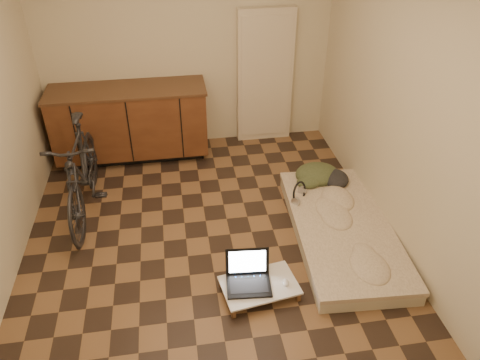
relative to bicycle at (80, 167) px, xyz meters
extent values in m
cube|color=brown|center=(1.20, -0.62, -0.55)|extent=(3.50, 4.00, 0.00)
cube|color=beige|center=(1.20, 1.38, 0.75)|extent=(3.50, 0.00, 2.60)
cube|color=beige|center=(1.20, -2.62, 0.75)|extent=(3.50, 0.00, 2.60)
cube|color=beige|center=(2.95, -0.62, 0.75)|extent=(0.00, 4.00, 2.60)
cube|color=black|center=(0.45, 1.12, -0.50)|extent=(1.70, 0.48, 0.10)
cube|color=#4B2615|center=(0.45, 1.08, -0.06)|extent=(1.80, 0.60, 0.78)
cube|color=#4D301C|center=(0.45, 1.08, 0.35)|extent=(1.84, 0.62, 0.03)
cube|color=beige|center=(2.15, 1.32, 0.30)|extent=(0.70, 0.10, 1.70)
imported|color=black|center=(0.00, 0.00, 0.00)|extent=(0.53, 1.70, 1.09)
cube|color=beige|center=(2.50, -0.82, -0.49)|extent=(1.01, 1.94, 0.12)
cube|color=beige|center=(2.50, -0.82, -0.41)|extent=(1.03, 1.96, 0.04)
cube|color=brown|center=(1.30, -1.65, -0.50)|extent=(0.04, 0.04, 0.09)
cube|color=brown|center=(1.25, -1.30, -0.50)|extent=(0.04, 0.04, 0.09)
cube|color=brown|center=(1.87, -1.56, -0.50)|extent=(0.04, 0.04, 0.09)
cube|color=brown|center=(1.81, -1.21, -0.50)|extent=(0.04, 0.04, 0.09)
cube|color=silver|center=(1.56, -1.43, -0.45)|extent=(0.69, 0.50, 0.02)
cube|color=black|center=(1.46, -1.44, -0.43)|extent=(0.39, 0.30, 0.02)
cube|color=black|center=(1.48, -1.28, -0.30)|extent=(0.38, 0.10, 0.24)
cube|color=white|center=(1.48, -1.28, -0.30)|extent=(0.32, 0.08, 0.19)
ellipsoid|color=white|center=(1.78, -1.46, -0.43)|extent=(0.06, 0.09, 0.03)
camera|label=1|loc=(0.95, -4.16, 2.49)|focal=35.00mm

